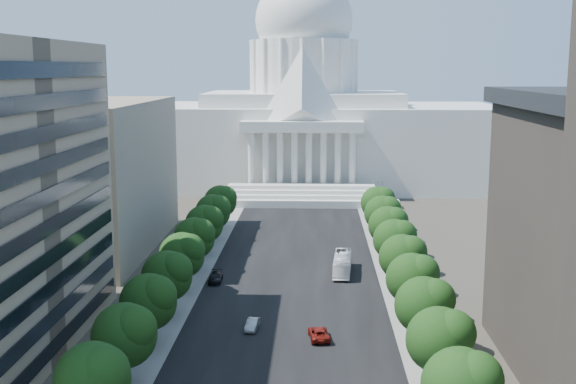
# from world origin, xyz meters

# --- Properties ---
(road_asphalt) EXTENTS (30.00, 260.00, 0.01)m
(road_asphalt) POSITION_xyz_m (0.00, 90.00, 0.00)
(road_asphalt) COLOR black
(road_asphalt) RESTS_ON ground
(sidewalk_left) EXTENTS (8.00, 260.00, 0.02)m
(sidewalk_left) POSITION_xyz_m (-19.00, 90.00, 0.00)
(sidewalk_left) COLOR gray
(sidewalk_left) RESTS_ON ground
(sidewalk_right) EXTENTS (8.00, 260.00, 0.02)m
(sidewalk_right) POSITION_xyz_m (19.00, 90.00, 0.00)
(sidewalk_right) COLOR gray
(sidewalk_right) RESTS_ON ground
(capitol) EXTENTS (120.00, 56.00, 73.00)m
(capitol) POSITION_xyz_m (0.00, 184.89, 20.01)
(capitol) COLOR white
(capitol) RESTS_ON ground
(office_block_left_far) EXTENTS (38.00, 52.00, 30.00)m
(office_block_left_far) POSITION_xyz_m (-48.00, 100.00, 15.00)
(office_block_left_far) COLOR gray
(office_block_left_far) RESTS_ON ground
(tree_l_b) EXTENTS (7.79, 7.60, 9.97)m
(tree_l_b) POSITION_xyz_m (-17.66, 23.81, 6.45)
(tree_l_b) COLOR #33261C
(tree_l_b) RESTS_ON ground
(tree_l_c) EXTENTS (7.79, 7.60, 9.97)m
(tree_l_c) POSITION_xyz_m (-17.66, 35.81, 6.45)
(tree_l_c) COLOR #33261C
(tree_l_c) RESTS_ON ground
(tree_l_d) EXTENTS (7.79, 7.60, 9.97)m
(tree_l_d) POSITION_xyz_m (-17.66, 47.81, 6.45)
(tree_l_d) COLOR #33261C
(tree_l_d) RESTS_ON ground
(tree_l_e) EXTENTS (7.79, 7.60, 9.97)m
(tree_l_e) POSITION_xyz_m (-17.66, 59.81, 6.45)
(tree_l_e) COLOR #33261C
(tree_l_e) RESTS_ON ground
(tree_l_f) EXTENTS (7.79, 7.60, 9.97)m
(tree_l_f) POSITION_xyz_m (-17.66, 71.81, 6.45)
(tree_l_f) COLOR #33261C
(tree_l_f) RESTS_ON ground
(tree_l_g) EXTENTS (7.79, 7.60, 9.97)m
(tree_l_g) POSITION_xyz_m (-17.66, 83.81, 6.45)
(tree_l_g) COLOR #33261C
(tree_l_g) RESTS_ON ground
(tree_l_h) EXTENTS (7.79, 7.60, 9.97)m
(tree_l_h) POSITION_xyz_m (-17.66, 95.81, 6.45)
(tree_l_h) COLOR #33261C
(tree_l_h) RESTS_ON ground
(tree_l_i) EXTENTS (7.79, 7.60, 9.97)m
(tree_l_i) POSITION_xyz_m (-17.66, 107.81, 6.45)
(tree_l_i) COLOR #33261C
(tree_l_i) RESTS_ON ground
(tree_l_j) EXTENTS (7.79, 7.60, 9.97)m
(tree_l_j) POSITION_xyz_m (-17.66, 119.81, 6.45)
(tree_l_j) COLOR #33261C
(tree_l_j) RESTS_ON ground
(tree_r_b) EXTENTS (7.79, 7.60, 9.97)m
(tree_r_b) POSITION_xyz_m (18.34, 23.81, 6.45)
(tree_r_b) COLOR #33261C
(tree_r_b) RESTS_ON ground
(tree_r_c) EXTENTS (7.79, 7.60, 9.97)m
(tree_r_c) POSITION_xyz_m (18.34, 35.81, 6.45)
(tree_r_c) COLOR #33261C
(tree_r_c) RESTS_ON ground
(tree_r_d) EXTENTS (7.79, 7.60, 9.97)m
(tree_r_d) POSITION_xyz_m (18.34, 47.81, 6.45)
(tree_r_d) COLOR #33261C
(tree_r_d) RESTS_ON ground
(tree_r_e) EXTENTS (7.79, 7.60, 9.97)m
(tree_r_e) POSITION_xyz_m (18.34, 59.81, 6.45)
(tree_r_e) COLOR #33261C
(tree_r_e) RESTS_ON ground
(tree_r_f) EXTENTS (7.79, 7.60, 9.97)m
(tree_r_f) POSITION_xyz_m (18.34, 71.81, 6.45)
(tree_r_f) COLOR #33261C
(tree_r_f) RESTS_ON ground
(tree_r_g) EXTENTS (7.79, 7.60, 9.97)m
(tree_r_g) POSITION_xyz_m (18.34, 83.81, 6.45)
(tree_r_g) COLOR #33261C
(tree_r_g) RESTS_ON ground
(tree_r_h) EXTENTS (7.79, 7.60, 9.97)m
(tree_r_h) POSITION_xyz_m (18.34, 95.81, 6.45)
(tree_r_h) COLOR #33261C
(tree_r_h) RESTS_ON ground
(tree_r_i) EXTENTS (7.79, 7.60, 9.97)m
(tree_r_i) POSITION_xyz_m (18.34, 107.81, 6.45)
(tree_r_i) COLOR #33261C
(tree_r_i) RESTS_ON ground
(tree_r_j) EXTENTS (7.79, 7.60, 9.97)m
(tree_r_j) POSITION_xyz_m (18.34, 119.81, 6.45)
(tree_r_j) COLOR #33261C
(tree_r_j) RESTS_ON ground
(streetlight_b) EXTENTS (2.61, 0.44, 9.00)m
(streetlight_b) POSITION_xyz_m (19.90, 35.00, 5.82)
(streetlight_b) COLOR gray
(streetlight_b) RESTS_ON ground
(streetlight_c) EXTENTS (2.61, 0.44, 9.00)m
(streetlight_c) POSITION_xyz_m (19.90, 60.00, 5.82)
(streetlight_c) COLOR gray
(streetlight_c) RESTS_ON ground
(streetlight_d) EXTENTS (2.61, 0.44, 9.00)m
(streetlight_d) POSITION_xyz_m (19.90, 85.00, 5.82)
(streetlight_d) COLOR gray
(streetlight_d) RESTS_ON ground
(streetlight_e) EXTENTS (2.61, 0.44, 9.00)m
(streetlight_e) POSITION_xyz_m (19.90, 110.00, 5.82)
(streetlight_e) COLOR gray
(streetlight_e) RESTS_ON ground
(streetlight_f) EXTENTS (2.61, 0.44, 9.00)m
(streetlight_f) POSITION_xyz_m (19.90, 135.00, 5.82)
(streetlight_f) COLOR gray
(streetlight_f) RESTS_ON ground
(car_silver) EXTENTS (1.96, 4.54, 1.45)m
(car_silver) POSITION_xyz_m (-4.91, 54.82, 0.73)
(car_silver) COLOR #9D9FA4
(car_silver) RESTS_ON ground
(car_red) EXTENTS (3.28, 5.89, 1.56)m
(car_red) POSITION_xyz_m (4.49, 51.49, 0.78)
(car_red) COLOR maroon
(car_red) RESTS_ON ground
(car_dark_b) EXTENTS (2.37, 5.55, 1.59)m
(car_dark_b) POSITION_xyz_m (-13.27, 77.40, 0.80)
(car_dark_b) COLOR black
(car_dark_b) RESTS_ON ground
(city_bus) EXTENTS (3.83, 12.70, 3.49)m
(city_bus) POSITION_xyz_m (8.81, 83.74, 1.74)
(city_bus) COLOR white
(city_bus) RESTS_ON ground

